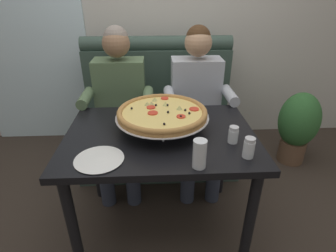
{
  "coord_description": "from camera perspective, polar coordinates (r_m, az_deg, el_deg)",
  "views": [
    {
      "loc": [
        -0.02,
        -1.38,
        1.52
      ],
      "look_at": [
        0.05,
        -0.0,
        0.8
      ],
      "focal_mm": 28.55,
      "sensor_mm": 36.0,
      "label": 1
    }
  ],
  "objects": [
    {
      "name": "patio_chair",
      "position": [
        3.7,
        -19.21,
        10.42
      ],
      "size": [
        0.4,
        0.4,
        0.86
      ],
      "color": "black",
      "rests_on": "ground_plane"
    },
    {
      "name": "diner_left",
      "position": [
        2.17,
        -10.3,
        5.14
      ],
      "size": [
        0.54,
        0.64,
        1.27
      ],
      "color": "#2D3342",
      "rests_on": "ground_plane"
    },
    {
      "name": "pizza",
      "position": [
        1.58,
        -1.24,
        2.79
      ],
      "size": [
        0.55,
        0.55,
        0.14
      ],
      "color": "silver",
      "rests_on": "dining_table"
    },
    {
      "name": "drinking_glass",
      "position": [
        1.28,
        6.74,
        -6.24
      ],
      "size": [
        0.07,
        0.07,
        0.15
      ],
      "color": "silver",
      "rests_on": "dining_table"
    },
    {
      "name": "shaker_parmesan",
      "position": [
        1.41,
        16.86,
        -4.72
      ],
      "size": [
        0.06,
        0.06,
        0.11
      ],
      "color": "white",
      "rests_on": "dining_table"
    },
    {
      "name": "shaker_pepper_flakes",
      "position": [
        1.52,
        13.75,
        -2.03
      ],
      "size": [
        0.06,
        0.06,
        0.1
      ],
      "color": "white",
      "rests_on": "dining_table"
    },
    {
      "name": "back_wall_with_window",
      "position": [
        2.83,
        -2.62,
        25.09
      ],
      "size": [
        6.0,
        0.12,
        2.8
      ],
      "primitive_type": "cube",
      "color": "beige",
      "rests_on": "ground_plane"
    },
    {
      "name": "dining_table",
      "position": [
        1.64,
        -1.6,
        -4.68
      ],
      "size": [
        1.12,
        0.8,
        0.75
      ],
      "color": "black",
      "rests_on": "ground_plane"
    },
    {
      "name": "plate_near_left",
      "position": [
        1.39,
        -14.51,
        -6.68
      ],
      "size": [
        0.25,
        0.25,
        0.02
      ],
      "color": "white",
      "rests_on": "dining_table"
    },
    {
      "name": "ground_plane",
      "position": [
        2.06,
        -1.36,
        -20.12
      ],
      "size": [
        16.0,
        16.0,
        0.0
      ],
      "primitive_type": "plane",
      "color": "#382D26"
    },
    {
      "name": "window_panel",
      "position": [
        3.01,
        -29.01,
        22.18
      ],
      "size": [
        1.1,
        0.02,
        2.8
      ],
      "primitive_type": "cube",
      "color": "white",
      "rests_on": "ground_plane"
    },
    {
      "name": "potted_plant",
      "position": [
        2.74,
        25.98,
        0.2
      ],
      "size": [
        0.36,
        0.36,
        0.7
      ],
      "color": "brown",
      "rests_on": "ground_plane"
    },
    {
      "name": "diner_right",
      "position": [
        2.17,
        6.23,
        5.5
      ],
      "size": [
        0.54,
        0.64,
        1.27
      ],
      "color": "#2D3342",
      "rests_on": "ground_plane"
    },
    {
      "name": "booth_bench",
      "position": [
        2.52,
        -2.02,
        1.08
      ],
      "size": [
        1.38,
        0.78,
        1.13
      ],
      "color": "#384C42",
      "rests_on": "ground_plane"
    }
  ]
}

